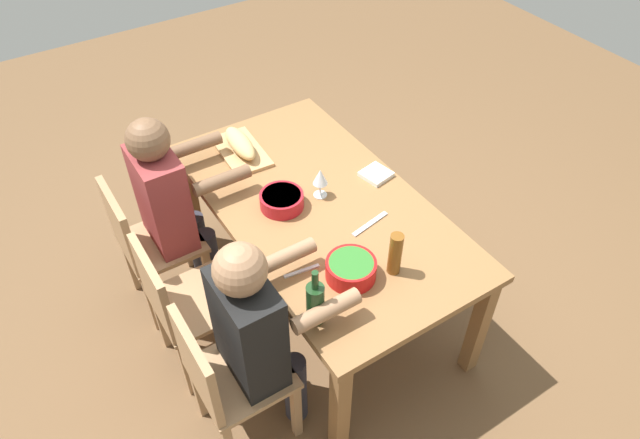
{
  "coord_description": "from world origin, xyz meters",
  "views": [
    {
      "loc": [
        1.82,
        -1.16,
        2.69
      ],
      "look_at": [
        0.0,
        0.0,
        0.63
      ],
      "focal_mm": 32.44,
      "sensor_mm": 36.0,
      "label": 1
    }
  ],
  "objects_px": {
    "bread_loaf": "(240,143)",
    "chair_near_center": "(181,303)",
    "serving_bowl_greens": "(351,268)",
    "wine_glass": "(320,178)",
    "serving_bowl_pasta": "(282,200)",
    "napkin_stack": "(376,174)",
    "diner_near_left": "(171,200)",
    "chair_near_right": "(224,377)",
    "diner_near_right": "(258,329)",
    "chair_near_left": "(146,242)",
    "wine_bottle": "(315,302)",
    "beer_bottle": "(395,254)",
    "cutting_board": "(241,151)",
    "dining_table": "(320,216)"
  },
  "relations": [
    {
      "from": "bread_loaf",
      "to": "chair_near_center",
      "type": "bearing_deg",
      "value": -47.71
    },
    {
      "from": "chair_near_center",
      "to": "serving_bowl_greens",
      "type": "xyz_separation_m",
      "value": [
        0.48,
        0.65,
        0.31
      ]
    },
    {
      "from": "bread_loaf",
      "to": "wine_glass",
      "type": "distance_m",
      "value": 0.57
    },
    {
      "from": "serving_bowl_greens",
      "to": "serving_bowl_pasta",
      "type": "bearing_deg",
      "value": -177.23
    },
    {
      "from": "napkin_stack",
      "to": "diner_near_left",
      "type": "bearing_deg",
      "value": -114.85
    },
    {
      "from": "chair_near_right",
      "to": "bread_loaf",
      "type": "height_order",
      "value": "same"
    },
    {
      "from": "diner_near_right",
      "to": "chair_near_right",
      "type": "bearing_deg",
      "value": -90.0
    },
    {
      "from": "wine_glass",
      "to": "napkin_stack",
      "type": "height_order",
      "value": "wine_glass"
    },
    {
      "from": "chair_near_right",
      "to": "chair_near_left",
      "type": "bearing_deg",
      "value": 180.0
    },
    {
      "from": "serving_bowl_greens",
      "to": "wine_bottle",
      "type": "relative_size",
      "value": 0.77
    },
    {
      "from": "chair_near_right",
      "to": "bread_loaf",
      "type": "relative_size",
      "value": 2.66
    },
    {
      "from": "diner_near_left",
      "to": "serving_bowl_greens",
      "type": "height_order",
      "value": "diner_near_left"
    },
    {
      "from": "wine_bottle",
      "to": "beer_bottle",
      "type": "distance_m",
      "value": 0.44
    },
    {
      "from": "wine_glass",
      "to": "napkin_stack",
      "type": "bearing_deg",
      "value": 85.26
    },
    {
      "from": "diner_near_left",
      "to": "cutting_board",
      "type": "relative_size",
      "value": 3.0
    },
    {
      "from": "diner_near_right",
      "to": "wine_glass",
      "type": "height_order",
      "value": "diner_near_right"
    },
    {
      "from": "chair_near_left",
      "to": "serving_bowl_greens",
      "type": "xyz_separation_m",
      "value": [
        0.96,
        0.65,
        0.31
      ]
    },
    {
      "from": "chair_near_center",
      "to": "napkin_stack",
      "type": "height_order",
      "value": "chair_near_center"
    },
    {
      "from": "diner_near_right",
      "to": "bread_loaf",
      "type": "xyz_separation_m",
      "value": [
        -1.07,
        0.47,
        0.11
      ]
    },
    {
      "from": "diner_near_right",
      "to": "bread_loaf",
      "type": "relative_size",
      "value": 3.75
    },
    {
      "from": "chair_near_center",
      "to": "wine_bottle",
      "type": "relative_size",
      "value": 2.93
    },
    {
      "from": "dining_table",
      "to": "serving_bowl_pasta",
      "type": "relative_size",
      "value": 7.91
    },
    {
      "from": "dining_table",
      "to": "chair_near_right",
      "type": "height_order",
      "value": "chair_near_right"
    },
    {
      "from": "napkin_stack",
      "to": "wine_glass",
      "type": "bearing_deg",
      "value": -94.74
    },
    {
      "from": "wine_glass",
      "to": "napkin_stack",
      "type": "xyz_separation_m",
      "value": [
        0.03,
        0.33,
        -0.1
      ]
    },
    {
      "from": "diner_near_right",
      "to": "serving_bowl_pasta",
      "type": "xyz_separation_m",
      "value": [
        -0.57,
        0.44,
        0.09
      ]
    },
    {
      "from": "serving_bowl_pasta",
      "to": "beer_bottle",
      "type": "xyz_separation_m",
      "value": [
        0.64,
        0.21,
        0.07
      ]
    },
    {
      "from": "dining_table",
      "to": "wine_glass",
      "type": "distance_m",
      "value": 0.21
    },
    {
      "from": "serving_bowl_pasta",
      "to": "chair_near_right",
      "type": "bearing_deg",
      "value": -47.83
    },
    {
      "from": "chair_near_left",
      "to": "serving_bowl_greens",
      "type": "bearing_deg",
      "value": 34.24
    },
    {
      "from": "dining_table",
      "to": "wine_bottle",
      "type": "xyz_separation_m",
      "value": [
        0.59,
        -0.4,
        0.19
      ]
    },
    {
      "from": "serving_bowl_pasta",
      "to": "diner_near_left",
      "type": "bearing_deg",
      "value": -131.71
    },
    {
      "from": "beer_bottle",
      "to": "wine_glass",
      "type": "distance_m",
      "value": 0.61
    },
    {
      "from": "dining_table",
      "to": "chair_near_left",
      "type": "height_order",
      "value": "chair_near_left"
    },
    {
      "from": "beer_bottle",
      "to": "chair_near_left",
      "type": "bearing_deg",
      "value": -141.17
    },
    {
      "from": "chair_near_center",
      "to": "serving_bowl_greens",
      "type": "distance_m",
      "value": 0.87
    },
    {
      "from": "diner_near_left",
      "to": "wine_bottle",
      "type": "distance_m",
      "value": 1.1
    },
    {
      "from": "diner_near_left",
      "to": "serving_bowl_greens",
      "type": "relative_size",
      "value": 5.34
    },
    {
      "from": "dining_table",
      "to": "wine_glass",
      "type": "bearing_deg",
      "value": 146.35
    },
    {
      "from": "wine_bottle",
      "to": "beer_bottle",
      "type": "xyz_separation_m",
      "value": [
        -0.04,
        0.43,
        0.0
      ]
    },
    {
      "from": "chair_near_left",
      "to": "chair_near_right",
      "type": "relative_size",
      "value": 1.0
    },
    {
      "from": "chair_near_left",
      "to": "napkin_stack",
      "type": "bearing_deg",
      "value": 68.69
    },
    {
      "from": "chair_near_left",
      "to": "chair_near_right",
      "type": "xyz_separation_m",
      "value": [
        0.96,
        0.0,
        0.0
      ]
    },
    {
      "from": "diner_near_right",
      "to": "wine_bottle",
      "type": "relative_size",
      "value": 4.14
    },
    {
      "from": "napkin_stack",
      "to": "serving_bowl_pasta",
      "type": "bearing_deg",
      "value": -96.46
    },
    {
      "from": "wine_bottle",
      "to": "serving_bowl_pasta",
      "type": "bearing_deg",
      "value": 161.43
    },
    {
      "from": "cutting_board",
      "to": "chair_near_center",
      "type": "bearing_deg",
      "value": -47.71
    },
    {
      "from": "serving_bowl_pasta",
      "to": "chair_near_left",
      "type": "bearing_deg",
      "value": -122.17
    },
    {
      "from": "chair_near_left",
      "to": "bread_loaf",
      "type": "height_order",
      "value": "same"
    },
    {
      "from": "napkin_stack",
      "to": "cutting_board",
      "type": "bearing_deg",
      "value": -137.87
    }
  ]
}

